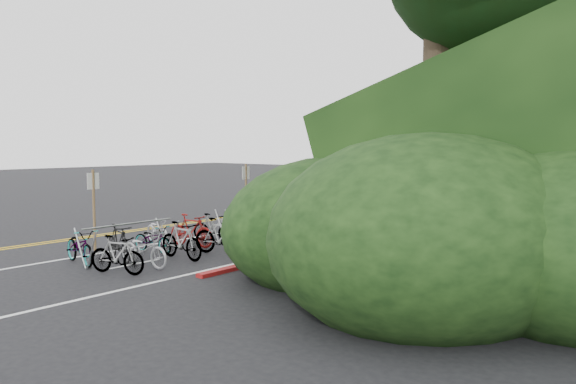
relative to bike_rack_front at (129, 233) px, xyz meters
name	(u,v)px	position (x,y,z in m)	size (l,w,h in m)	color
ground	(130,242)	(-2.65, 1.87, -0.79)	(120.00, 120.00, 0.00)	black
road_markings	(322,214)	(-2.02, 11.97, -0.78)	(7.47, 80.00, 0.01)	gold
red_curb	(442,218)	(3.05, 13.87, -0.74)	(0.25, 28.00, 0.10)	maroon
bike_rack_front	(129,233)	(0.00, 0.00, 0.00)	(1.09, 2.87, 1.07)	gray
bike_racks_rest	(398,195)	(0.35, 14.87, 0.07)	(1.14, 23.00, 1.17)	gray
signpost_near	(94,204)	(-2.17, 0.26, 0.64)	(0.08, 0.40, 2.50)	brown
signposts_rest	(366,180)	(-2.05, 15.87, 0.64)	(0.08, 18.40, 2.50)	brown
bike_front	(158,230)	(-1.70, 2.28, -0.35)	(1.65, 0.57, 0.87)	#9E9EA3
bike_valet	(218,232)	(0.30, 3.12, -0.31)	(3.30, 11.20, 1.08)	slate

